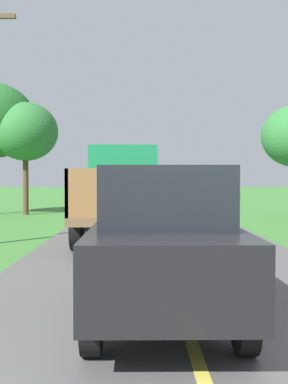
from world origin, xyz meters
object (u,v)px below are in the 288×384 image
Objects in this scene: banana_truck_near at (122,192)px; following_car at (163,241)px; roadside_tree_near_left at (25,132)px; banana_truck_far at (131,185)px.

following_car is (0.79, -8.27, -0.39)m from banana_truck_near.
roadside_tree_near_left is 19.87m from following_car.
banana_truck_far is at bearing 91.90° from following_car.
banana_truck_near is 11.98m from roadside_tree_near_left.
following_car is (6.12, -18.64, -3.17)m from roadside_tree_near_left.
banana_truck_near and banana_truck_far have the same top height.
banana_truck_far is 1.42× the size of following_car.
roadside_tree_near_left is (-5.34, -4.62, 2.78)m from banana_truck_far.
banana_truck_near is 1.01× the size of roadside_tree_near_left.
roadside_tree_near_left is 1.40× the size of following_car.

